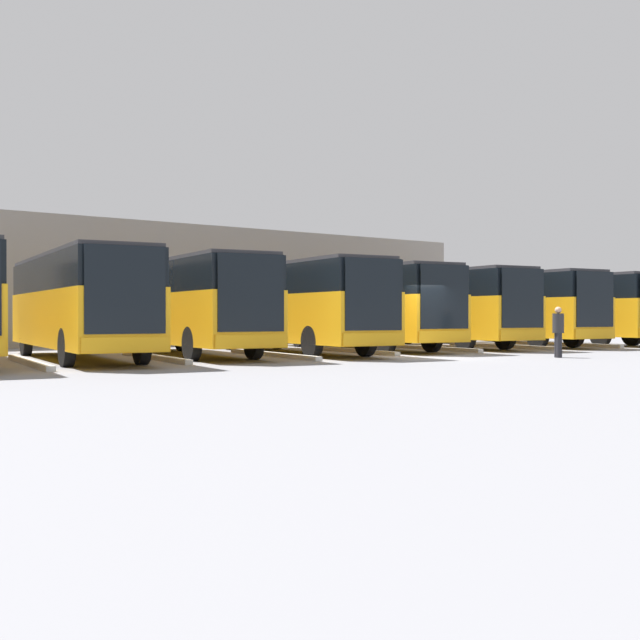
# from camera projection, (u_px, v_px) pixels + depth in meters

# --- Properties ---
(ground_plane) EXTENTS (600.00, 600.00, 0.00)m
(ground_plane) POSITION_uv_depth(u_px,v_px,m) (427.00, 357.00, 27.49)
(ground_plane) COLOR gray
(bus_0) EXTENTS (3.93, 11.71, 3.37)m
(bus_0) POSITION_uv_depth(u_px,v_px,m) (560.00, 307.00, 40.24)
(bus_0) COLOR orange
(bus_0) RESTS_ON ground_plane
(curb_divider_0) EXTENTS (1.16, 6.83, 0.15)m
(curb_divider_0) POSITION_uv_depth(u_px,v_px,m) (563.00, 344.00, 37.67)
(curb_divider_0) COLOR #B2B2AD
(curb_divider_0) RESTS_ON ground_plane
(bus_1) EXTENTS (3.93, 11.71, 3.37)m
(bus_1) POSITION_uv_depth(u_px,v_px,m) (501.00, 306.00, 38.05)
(bus_1) COLOR orange
(bus_1) RESTS_ON ground_plane
(curb_divider_1) EXTENTS (1.16, 6.83, 0.15)m
(curb_divider_1) POSITION_uv_depth(u_px,v_px,m) (500.00, 346.00, 35.47)
(curb_divider_1) COLOR #B2B2AD
(curb_divider_1) RESTS_ON ground_plane
(bus_2) EXTENTS (3.93, 11.71, 3.37)m
(bus_2) POSITION_uv_depth(u_px,v_px,m) (433.00, 305.00, 35.91)
(bus_2) COLOR orange
(bus_2) RESTS_ON ground_plane
(curb_divider_2) EXTENTS (1.16, 6.83, 0.15)m
(curb_divider_2) POSITION_uv_depth(u_px,v_px,m) (427.00, 348.00, 33.34)
(curb_divider_2) COLOR #B2B2AD
(curb_divider_2) RESTS_ON ground_plane
(bus_3) EXTENTS (3.93, 11.71, 3.37)m
(bus_3) POSITION_uv_depth(u_px,v_px,m) (361.00, 305.00, 33.58)
(bus_3) COLOR orange
(bus_3) RESTS_ON ground_plane
(curb_divider_3) EXTENTS (1.16, 6.83, 0.15)m
(curb_divider_3) POSITION_uv_depth(u_px,v_px,m) (348.00, 350.00, 31.01)
(curb_divider_3) COLOR #B2B2AD
(curb_divider_3) RESTS_ON ground_plane
(bus_4) EXTENTS (3.93, 11.71, 3.37)m
(bus_4) POSITION_uv_depth(u_px,v_px,m) (293.00, 304.00, 30.40)
(bus_4) COLOR orange
(bus_4) RESTS_ON ground_plane
(curb_divider_4) EXTENTS (1.16, 6.83, 0.15)m
(curb_divider_4) POSITION_uv_depth(u_px,v_px,m) (272.00, 354.00, 27.82)
(curb_divider_4) COLOR #B2B2AD
(curb_divider_4) RESTS_ON ground_plane
(bus_5) EXTENTS (3.93, 11.71, 3.37)m
(bus_5) POSITION_uv_depth(u_px,v_px,m) (186.00, 303.00, 28.53)
(bus_5) COLOR orange
(bus_5) RESTS_ON ground_plane
(curb_divider_5) EXTENTS (1.16, 6.83, 0.15)m
(curb_divider_5) POSITION_uv_depth(u_px,v_px,m) (153.00, 357.00, 25.96)
(curb_divider_5) COLOR #B2B2AD
(curb_divider_5) RESTS_ON ground_plane
(bus_6) EXTENTS (3.93, 11.71, 3.37)m
(bus_6) POSITION_uv_depth(u_px,v_px,m) (78.00, 302.00, 25.70)
(bus_6) COLOR orange
(bus_6) RESTS_ON ground_plane
(curb_divider_6) EXTENTS (1.16, 6.83, 0.15)m
(curb_divider_6) POSITION_uv_depth(u_px,v_px,m) (29.00, 362.00, 23.13)
(curb_divider_6) COLOR #B2B2AD
(curb_divider_6) RESTS_ON ground_plane
(pedestrian) EXTENTS (0.53, 0.53, 1.72)m
(pedestrian) POSITION_uv_depth(u_px,v_px,m) (558.00, 330.00, 27.06)
(pedestrian) COLOR black
(pedestrian) RESTS_ON ground_plane
(station_building) EXTENTS (33.23, 13.89, 5.95)m
(station_building) POSITION_uv_depth(u_px,v_px,m) (160.00, 287.00, 44.49)
(station_building) COLOR gray
(station_building) RESTS_ON ground_plane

